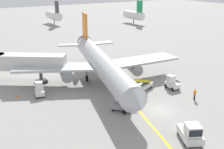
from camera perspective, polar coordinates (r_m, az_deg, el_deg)
name	(u,v)px	position (r m, az deg, el deg)	size (l,w,h in m)	color
ground_plane	(160,110)	(38.82, 9.57, -6.99)	(300.00, 300.00, 0.00)	gray
taxi_line_yellow	(129,99)	(41.47, 3.44, -5.00)	(0.30, 80.00, 0.01)	yellow
airliner	(101,63)	(46.76, -2.17, 2.27)	(27.78, 34.67, 10.10)	#B2B5BA
jet_bridge	(21,62)	(49.23, -17.80, 2.37)	(11.86, 9.48, 4.85)	silver
pushback_tug	(191,133)	(32.16, 15.58, -11.26)	(3.34, 4.07, 2.20)	silver
baggage_tug_near_wing	(39,90)	(43.76, -14.36, -2.97)	(1.91, 2.66, 2.10)	silver
baggage_tug_by_cargo_door	(172,83)	(46.04, 11.91, -1.67)	(1.49, 2.49, 2.10)	silver
belt_loader_forward_hold	(143,85)	(44.75, 6.15, -2.17)	(5.14, 2.81, 2.59)	silver
baggage_cart_loaded	(122,107)	(37.93, 2.03, -6.58)	(3.19, 3.26, 0.94)	#A5A5A8
ground_crew_marshaller	(195,94)	(42.64, 16.29, -3.76)	(0.36, 0.24, 1.70)	#26262D
safety_cone_nose_left	(18,96)	(44.19, -18.41, -4.14)	(0.36, 0.36, 0.44)	orange
safety_cone_nose_right	(120,81)	(47.91, 1.66, -1.34)	(0.36, 0.36, 0.44)	orange
distant_aircraft_mid_left	(54,16)	(111.69, -11.58, 11.53)	(3.00, 10.10, 8.80)	silver
distant_aircraft_mid_right	(134,15)	(111.36, 4.42, 11.83)	(3.00, 10.10, 8.80)	silver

